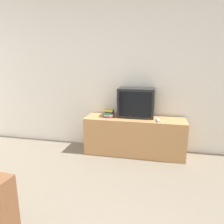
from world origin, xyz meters
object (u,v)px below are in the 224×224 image
object	(u,v)px
television	(136,103)
remote_on_stand	(158,120)
tv_stand	(135,136)
book_stack	(109,113)

from	to	relation	value
television	remote_on_stand	bearing A→B (deg)	-25.75
tv_stand	television	size ratio (longest dim) A/B	2.75
book_stack	remote_on_stand	xyz separation A→B (m)	(0.81, -0.10, -0.04)
tv_stand	remote_on_stand	size ratio (longest dim) A/B	9.00
tv_stand	book_stack	bearing A→B (deg)	179.15
television	book_stack	distance (m)	0.48
television	remote_on_stand	world-z (taller)	television
book_stack	remote_on_stand	world-z (taller)	book_stack
tv_stand	television	xyz separation A→B (m)	(0.00, 0.08, 0.55)
tv_stand	remote_on_stand	world-z (taller)	remote_on_stand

